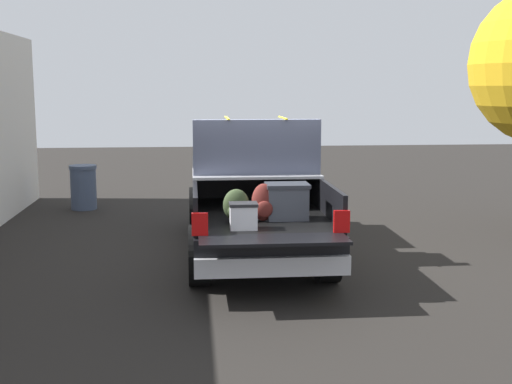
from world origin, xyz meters
TOP-DOWN VIEW (x-y plane):
  - ground_plane at (0.00, 0.00)m, footprint 40.00×40.00m
  - pickup_truck at (0.36, -0.00)m, footprint 6.05×2.06m
  - trash_can at (4.32, 3.38)m, footprint 0.60×0.60m

SIDE VIEW (x-z plane):
  - ground_plane at x=0.00m, z-range 0.00..0.00m
  - trash_can at x=4.32m, z-range 0.01..0.99m
  - pickup_truck at x=0.36m, z-range -0.16..2.07m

